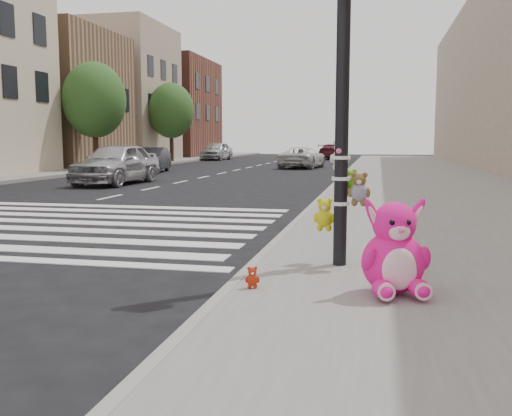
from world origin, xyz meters
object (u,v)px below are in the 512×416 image
(pink_bunny, at_px, (394,255))
(car_white_near, at_px, (303,158))
(signal_pole, at_px, (342,129))
(red_teddy, at_px, (252,277))
(car_silver_far, at_px, (116,163))
(car_dark_far, at_px, (151,160))

(pink_bunny, distance_m, car_white_near, 27.81)
(signal_pole, xyz_separation_m, pink_bunny, (0.60, -1.24, -1.24))
(pink_bunny, relative_size, red_teddy, 4.29)
(pink_bunny, distance_m, car_silver_far, 17.05)
(red_teddy, bearing_deg, signal_pole, 41.45)
(car_silver_far, height_order, car_dark_far, car_silver_far)
(red_teddy, bearing_deg, car_silver_far, 103.48)
(signal_pole, xyz_separation_m, red_teddy, (-0.81, -1.31, -1.53))
(signal_pole, height_order, red_teddy, signal_pole)
(car_dark_far, bearing_deg, car_white_near, 31.57)
(signal_pole, relative_size, pink_bunny, 4.13)
(car_dark_far, bearing_deg, red_teddy, -74.34)
(red_teddy, xyz_separation_m, car_dark_far, (-10.02, 21.52, 0.38))
(car_white_near, bearing_deg, red_teddy, 103.09)
(pink_bunny, bearing_deg, signal_pole, 100.09)
(car_silver_far, bearing_deg, car_white_near, 70.61)
(signal_pole, distance_m, car_white_near, 26.52)
(car_dark_far, relative_size, car_white_near, 0.87)
(pink_bunny, bearing_deg, car_dark_far, 102.31)
(pink_bunny, xyz_separation_m, car_dark_far, (-11.43, 21.45, 0.09))
(signal_pole, xyz_separation_m, car_white_near, (-3.90, 26.20, -1.17))
(pink_bunny, bearing_deg, red_teddy, 167.16)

